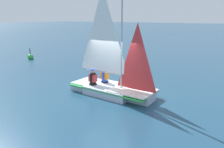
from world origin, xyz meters
The scene contains 5 objects.
ground_plane centered at (0.00, 0.00, 0.00)m, with size 260.00×260.00×0.00m, color navy.
sailboat_main centered at (0.00, -0.03, 0.65)m, with size 1.78×4.26×4.97m.
sailor_helm centered at (-0.33, -0.65, 0.63)m, with size 0.31×0.35×1.16m.
sailor_crew centered at (0.32, -0.89, 0.63)m, with size 0.31×0.35×1.16m.
buoy_marker centered at (-3.52, -10.83, 0.18)m, with size 0.50×0.50×1.01m.
Camera 1 is at (8.21, 5.42, 3.55)m, focal length 35.00 mm.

